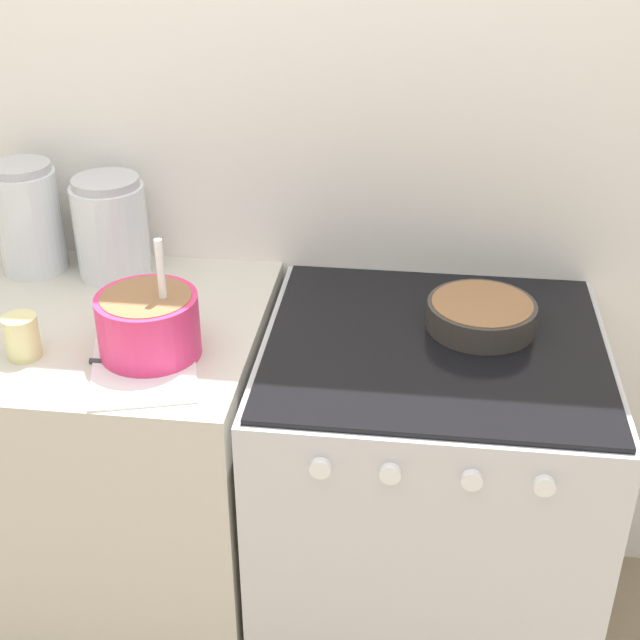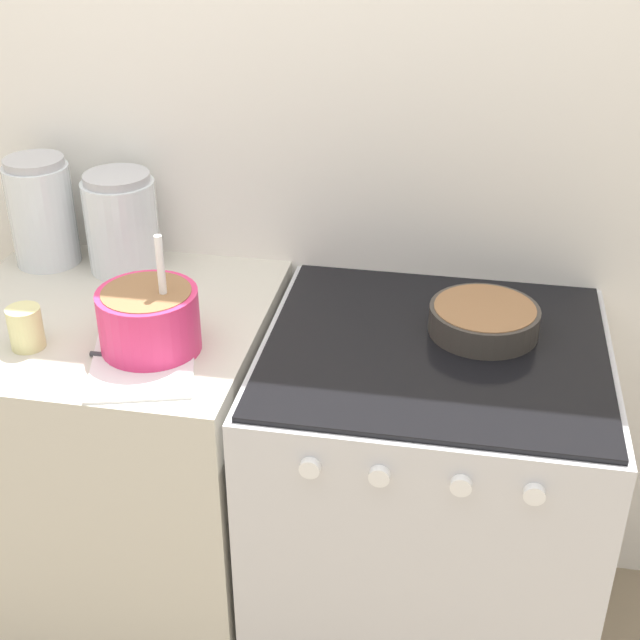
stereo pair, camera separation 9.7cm
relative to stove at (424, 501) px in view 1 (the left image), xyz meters
name	(u,v)px [view 1 (the left image)]	position (x,y,z in m)	size (l,w,h in m)	color
wall_back	(282,140)	(-0.39, 0.37, 0.76)	(4.53, 0.05, 2.40)	white
countertop_cabinet	(120,476)	(-0.75, 0.00, 0.00)	(0.72, 0.70, 0.89)	beige
stove	(424,501)	(0.00, 0.00, 0.00)	(0.75, 0.71, 0.89)	silver
mixing_bowl	(148,322)	(-0.59, -0.12, 0.52)	(0.21, 0.21, 0.26)	#E0336B
baking_pan	(481,314)	(0.10, 0.07, 0.48)	(0.24, 0.24, 0.06)	#38332D
storage_jar_left	(29,225)	(-0.99, 0.24, 0.56)	(0.16, 0.16, 0.27)	silver
storage_jar_middle	(112,234)	(-0.79, 0.24, 0.55)	(0.18, 0.18, 0.25)	silver
tin_can	(22,337)	(-0.85, -0.16, 0.49)	(0.07, 0.07, 0.09)	beige
recipe_page	(144,369)	(-0.59, -0.19, 0.45)	(0.28, 0.32, 0.01)	white
measuring_spoon	(131,360)	(-0.62, -0.18, 0.46)	(0.12, 0.04, 0.04)	#333338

